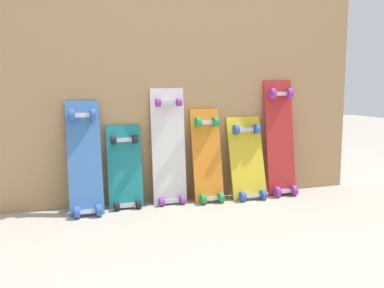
# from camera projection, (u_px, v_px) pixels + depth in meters

# --- Properties ---
(ground_plane) EXTENTS (12.00, 12.00, 0.00)m
(ground_plane) POSITION_uv_depth(u_px,v_px,m) (189.00, 200.00, 2.76)
(ground_plane) COLOR #A89E8E
(plywood_wall_panel) EXTENTS (2.35, 0.04, 1.47)m
(plywood_wall_panel) POSITION_uv_depth(u_px,v_px,m) (185.00, 83.00, 2.73)
(plywood_wall_panel) COLOR tan
(plywood_wall_panel) RESTS_ON ground
(skateboard_blue) EXTENTS (0.19, 0.25, 0.70)m
(skateboard_blue) POSITION_uv_depth(u_px,v_px,m) (85.00, 163.00, 2.47)
(skateboard_blue) COLOR #386BAD
(skateboard_blue) RESTS_ON ground
(skateboard_teal) EXTENTS (0.21, 0.16, 0.56)m
(skateboard_teal) POSITION_uv_depth(u_px,v_px,m) (125.00, 172.00, 2.60)
(skateboard_teal) COLOR #197A7F
(skateboard_teal) RESTS_ON ground
(skateboard_white) EXTENTS (0.21, 0.15, 0.78)m
(skateboard_white) POSITION_uv_depth(u_px,v_px,m) (169.00, 152.00, 2.68)
(skateboard_white) COLOR silver
(skateboard_white) RESTS_ON ground
(skateboard_orange) EXTENTS (0.19, 0.20, 0.64)m
(skateboard_orange) POSITION_uv_depth(u_px,v_px,m) (208.00, 160.00, 2.73)
(skateboard_orange) COLOR orange
(skateboard_orange) RESTS_ON ground
(skateboard_yellow) EXTENTS (0.23, 0.22, 0.59)m
(skateboard_yellow) POSITION_uv_depth(u_px,v_px,m) (247.00, 163.00, 2.81)
(skateboard_yellow) COLOR gold
(skateboard_yellow) RESTS_ON ground
(skateboard_red) EXTENTS (0.20, 0.19, 0.81)m
(skateboard_red) POSITION_uv_depth(u_px,v_px,m) (280.00, 143.00, 2.89)
(skateboard_red) COLOR #B22626
(skateboard_red) RESTS_ON ground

